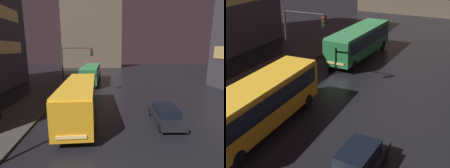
# 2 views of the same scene
# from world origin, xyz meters

# --- Properties ---
(bus_near) EXTENTS (2.84, 10.20, 3.20)m
(bus_near) POSITION_xyz_m (-3.51, 8.86, 1.97)
(bus_near) COLOR orange
(bus_near) RESTS_ON ground
(bus_far) EXTENTS (3.08, 10.52, 3.07)m
(bus_far) POSITION_xyz_m (-3.39, 24.55, 1.89)
(bus_far) COLOR #236B38
(bus_far) RESTS_ON ground
(car_taxi) EXTENTS (2.11, 4.76, 1.45)m
(car_taxi) POSITION_xyz_m (3.49, 7.55, 0.75)
(car_taxi) COLOR black
(car_taxi) RESTS_ON ground
(traffic_light_main) EXTENTS (3.76, 0.35, 6.30)m
(traffic_light_main) POSITION_xyz_m (-5.04, 15.92, 4.30)
(traffic_light_main) COLOR #2D2D2D
(traffic_light_main) RESTS_ON ground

